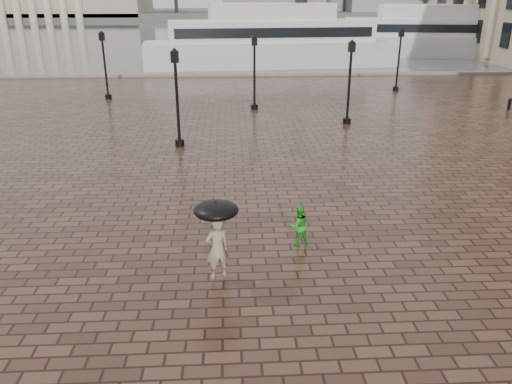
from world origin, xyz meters
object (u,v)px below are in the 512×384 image
Objects in this scene: adult_pedestrian at (217,248)px; child_pedestrian at (299,226)px; street_lamps at (261,73)px; ferry_near at (271,41)px; ferry_far at (428,35)px.

adult_pedestrian is 1.37× the size of child_pedestrian.
child_pedestrian is at bearing -90.24° from street_lamps.
street_lamps reaches higher than adult_pedestrian.
street_lamps is 19.89m from adult_pedestrian.
ferry_near is 20.57m from ferry_far.
ferry_near is at bearing 83.76° from street_lamps.
ferry_far is (19.05, 7.76, -0.11)m from ferry_near.
ferry_near is (4.65, 40.61, 1.64)m from adult_pedestrian.
street_lamps reaches higher than child_pedestrian.
ferry_far is at bearing 53.34° from street_lamps.
ferry_near is at bearing -108.57° from child_pedestrian.
street_lamps is at bearing -117.48° from ferry_far.
ferry_near reaches higher than adult_pedestrian.
street_lamps is 12.93× the size of adult_pedestrian.
adult_pedestrian is at bearing 21.08° from child_pedestrian.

